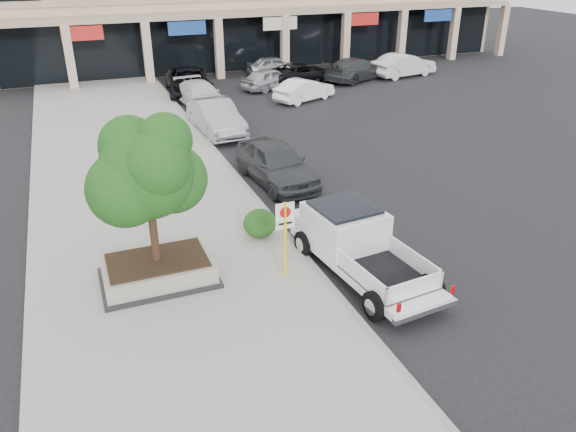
% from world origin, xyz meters
% --- Properties ---
extents(ground, '(120.00, 120.00, 0.00)m').
position_xyz_m(ground, '(0.00, 0.00, 0.00)').
color(ground, black).
rests_on(ground, ground).
extents(sidewalk, '(8.00, 52.00, 0.15)m').
position_xyz_m(sidewalk, '(-5.50, 6.00, 0.07)').
color(sidewalk, gray).
rests_on(sidewalk, ground).
extents(curb, '(0.20, 52.00, 0.15)m').
position_xyz_m(curb, '(-1.55, 6.00, 0.07)').
color(curb, gray).
rests_on(curb, ground).
extents(planter, '(3.20, 2.20, 0.68)m').
position_xyz_m(planter, '(-5.96, 1.23, 0.48)').
color(planter, black).
rests_on(planter, sidewalk).
extents(planter_tree, '(2.90, 2.55, 4.00)m').
position_xyz_m(planter_tree, '(-5.82, 1.38, 3.41)').
color(planter_tree, black).
rests_on(planter_tree, planter).
extents(no_parking_sign, '(0.55, 0.09, 2.30)m').
position_xyz_m(no_parking_sign, '(-2.53, 0.14, 1.63)').
color(no_parking_sign, yellow).
rests_on(no_parking_sign, sidewalk).
extents(hedge, '(1.10, 0.99, 0.93)m').
position_xyz_m(hedge, '(-2.41, 2.68, 0.62)').
color(hedge, '#1B4313').
rests_on(hedge, sidewalk).
extents(pickup_truck, '(2.72, 5.97, 1.82)m').
position_xyz_m(pickup_truck, '(-0.35, -0.47, 0.91)').
color(pickup_truck, white).
rests_on(pickup_truck, ground).
extents(curb_car_a, '(2.39, 5.05, 1.67)m').
position_xyz_m(curb_car_a, '(-0.17, 7.13, 0.83)').
color(curb_car_a, '#303336').
rests_on(curb_car_a, ground).
extents(curb_car_b, '(2.04, 5.14, 1.66)m').
position_xyz_m(curb_car_b, '(-0.69, 14.49, 0.83)').
color(curb_car_b, '#919398').
rests_on(curb_car_b, ground).
extents(curb_car_c, '(2.58, 5.14, 1.43)m').
position_xyz_m(curb_car_c, '(-0.18, 19.85, 0.72)').
color(curb_car_c, silver).
rests_on(curb_car_c, ground).
extents(curb_car_d, '(3.39, 6.13, 1.62)m').
position_xyz_m(curb_car_d, '(-0.15, 23.11, 0.81)').
color(curb_car_d, black).
rests_on(curb_car_d, ground).
extents(lot_car_a, '(4.45, 3.22, 1.41)m').
position_xyz_m(lot_car_a, '(5.15, 22.61, 0.70)').
color(lot_car_a, '#B0B3B8').
rests_on(lot_car_a, ground).
extents(lot_car_b, '(4.35, 2.93, 1.36)m').
position_xyz_m(lot_car_b, '(6.08, 18.88, 0.68)').
color(lot_car_b, white).
rests_on(lot_car_b, ground).
extents(lot_car_c, '(5.88, 4.31, 1.58)m').
position_xyz_m(lot_car_c, '(11.77, 22.82, 0.79)').
color(lot_car_c, '#2D3032').
rests_on(lot_car_c, ground).
extents(lot_car_d, '(5.23, 2.91, 1.39)m').
position_xyz_m(lot_car_d, '(7.77, 23.35, 0.69)').
color(lot_car_d, black).
rests_on(lot_car_d, ground).
extents(lot_car_e, '(4.15, 1.86, 1.38)m').
position_xyz_m(lot_car_e, '(7.01, 26.57, 0.69)').
color(lot_car_e, '#96999D').
rests_on(lot_car_e, ground).
extents(lot_car_f, '(5.24, 2.69, 1.65)m').
position_xyz_m(lot_car_f, '(15.60, 22.70, 0.82)').
color(lot_car_f, silver).
rests_on(lot_car_f, ground).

